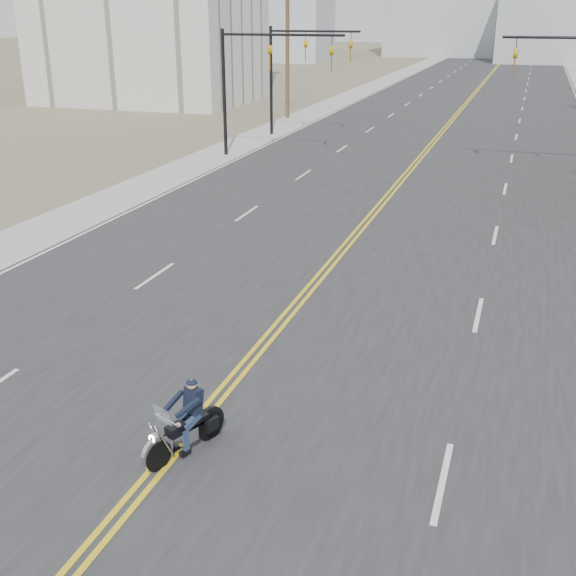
# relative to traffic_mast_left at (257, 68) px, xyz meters

# --- Properties ---
(ground_plane) EXTENTS (400.00, 400.00, 0.00)m
(ground_plane) POSITION_rel_traffic_mast_left_xyz_m (8.98, -32.00, -4.94)
(ground_plane) COLOR #776D56
(ground_plane) RESTS_ON ground
(road) EXTENTS (20.00, 200.00, 0.01)m
(road) POSITION_rel_traffic_mast_left_xyz_m (8.98, 38.00, -4.93)
(road) COLOR #303033
(road) RESTS_ON ground
(sidewalk_left) EXTENTS (3.00, 200.00, 0.01)m
(sidewalk_left) POSITION_rel_traffic_mast_left_xyz_m (-2.52, 38.00, -4.93)
(sidewalk_left) COLOR #A5A5A0
(sidewalk_left) RESTS_ON ground
(traffic_mast_left) EXTENTS (7.10, 0.26, 7.00)m
(traffic_mast_left) POSITION_rel_traffic_mast_left_xyz_m (0.00, 0.00, 0.00)
(traffic_mast_left) COLOR black
(traffic_mast_left) RESTS_ON ground
(traffic_mast_far) EXTENTS (6.10, 0.26, 7.00)m
(traffic_mast_far) POSITION_rel_traffic_mast_left_xyz_m (-0.33, 8.00, -0.06)
(traffic_mast_far) COLOR black
(traffic_mast_far) RESTS_ON ground
(utility_pole_left) EXTENTS (2.20, 0.30, 10.50)m
(utility_pole_left) POSITION_rel_traffic_mast_left_xyz_m (-3.52, 16.00, 0.54)
(utility_pole_left) COLOR brown
(utility_pole_left) RESTS_ON ground
(haze_bldg_b) EXTENTS (18.00, 14.00, 14.00)m
(haze_bldg_b) POSITION_rel_traffic_mast_left_xyz_m (16.98, 93.00, 2.06)
(haze_bldg_b) COLOR #ADB2B7
(haze_bldg_b) RESTS_ON ground
(haze_bldg_f) EXTENTS (12.00, 12.00, 16.00)m
(haze_bldg_f) POSITION_rel_traffic_mast_left_xyz_m (-41.02, 98.00, 3.06)
(haze_bldg_f) COLOR #ADB2B7
(haze_bldg_f) RESTS_ON ground
(motorcyclist) EXTENTS (1.44, 2.05, 1.47)m
(motorcyclist) POSITION_rel_traffic_mast_left_xyz_m (9.21, -28.60, -4.20)
(motorcyclist) COLOR black
(motorcyclist) RESTS_ON ground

